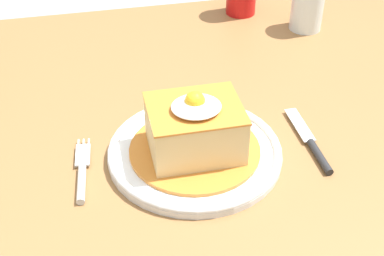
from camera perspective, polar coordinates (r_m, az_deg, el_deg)
dining_table at (r=0.97m, az=-3.13°, el=-4.57°), size 1.36×0.93×0.72m
main_plate at (r=0.85m, az=0.29°, el=-2.46°), size 0.27×0.27×0.02m
sandwich_meal at (r=0.82m, az=0.30°, el=-0.27°), size 0.20×0.20×0.11m
fork at (r=0.83m, az=-11.25°, el=-4.68°), size 0.03×0.14×0.01m
knife at (r=0.88m, az=12.40°, el=-1.93°), size 0.02×0.17×0.01m
drinking_glass at (r=1.22m, az=11.74°, el=11.92°), size 0.07×0.07×0.10m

